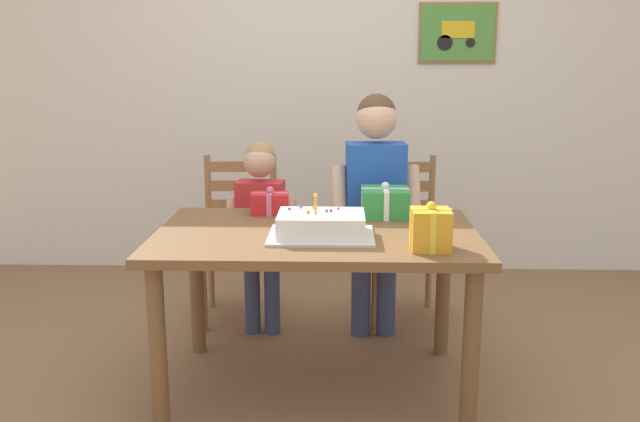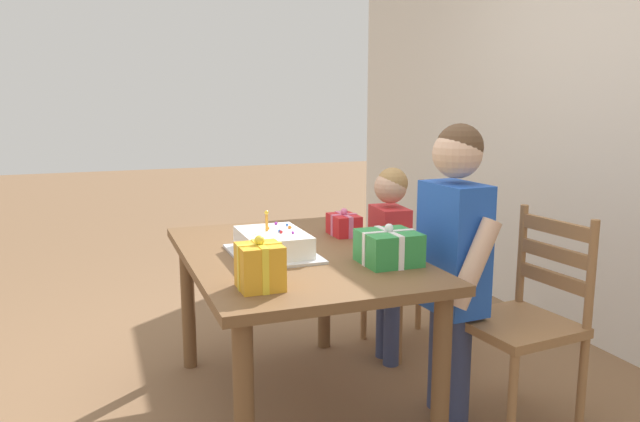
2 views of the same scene
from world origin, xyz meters
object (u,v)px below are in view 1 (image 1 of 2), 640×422
object	(u,v)px
birthday_cake	(321,226)
gift_box_corner_small	(431,229)
dining_table	(317,253)
gift_box_beside_cake	(270,203)
gift_box_red_large	(385,202)
child_older	(375,192)
chair_left	(240,237)
child_younger	(261,220)
chair_right	(403,239)

from	to	relation	value
birthday_cake	gift_box_corner_small	xyz separation A→B (m)	(0.43, -0.17, 0.03)
dining_table	gift_box_corner_small	world-z (taller)	gift_box_corner_small
birthday_cake	gift_box_beside_cake	xyz separation A→B (m)	(-0.26, 0.43, 0.00)
dining_table	gift_box_red_large	distance (m)	0.46
birthday_cake	child_older	distance (m)	0.77
gift_box_red_large	gift_box_beside_cake	bearing A→B (deg)	176.46
gift_box_corner_small	chair_left	bearing A→B (deg)	128.63
birthday_cake	child_younger	distance (m)	0.81
chair_left	child_younger	bearing A→B (deg)	-59.80
gift_box_beside_cake	child_older	distance (m)	0.59
gift_box_red_large	chair_right	xyz separation A→B (m)	(0.14, 0.58, -0.33)
chair_left	child_younger	distance (m)	0.34
gift_box_beside_cake	child_younger	bearing A→B (deg)	105.82
chair_right	child_younger	world-z (taller)	child_younger
dining_table	chair_right	world-z (taller)	chair_right
gift_box_corner_small	child_older	xyz separation A→B (m)	(-0.17, 0.90, -0.03)
gift_box_corner_small	chair_right	size ratio (longest dim) A/B	0.21
gift_box_beside_cake	chair_right	xyz separation A→B (m)	(0.69, 0.54, -0.32)
gift_box_beside_cake	dining_table	bearing A→B (deg)	-54.98
child_younger	dining_table	bearing A→B (deg)	-63.12
birthday_cake	child_older	bearing A→B (deg)	70.18
gift_box_red_large	chair_right	world-z (taller)	chair_right
gift_box_red_large	gift_box_corner_small	xyz separation A→B (m)	(0.14, -0.57, 0.01)
child_younger	chair_left	bearing A→B (deg)	120.20
birthday_cake	chair_right	size ratio (longest dim) A/B	0.48
gift_box_red_large	dining_table	bearing A→B (deg)	-136.18
gift_box_red_large	gift_box_beside_cake	world-z (taller)	gift_box_red_large
birthday_cake	gift_box_red_large	bearing A→B (deg)	54.04
birthday_cake	child_younger	size ratio (longest dim) A/B	0.42
dining_table	gift_box_beside_cake	bearing A→B (deg)	125.02
birthday_cake	chair_left	size ratio (longest dim) A/B	0.48
dining_table	child_younger	xyz separation A→B (m)	(-0.32, 0.62, -0.00)
gift_box_corner_small	child_older	distance (m)	0.91
dining_table	chair_left	bearing A→B (deg)	117.87
dining_table	birthday_cake	distance (m)	0.18
gift_box_red_large	child_younger	xyz separation A→B (m)	(-0.63, 0.32, -0.17)
gift_box_corner_small	child_younger	xyz separation A→B (m)	(-0.77, 0.90, -0.18)
chair_right	chair_left	bearing A→B (deg)	180.00
gift_box_corner_small	gift_box_red_large	bearing A→B (deg)	103.90
gift_box_beside_cake	chair_right	world-z (taller)	chair_right
gift_box_red_large	child_older	distance (m)	0.32
chair_right	gift_box_beside_cake	bearing A→B (deg)	-141.78
gift_box_beside_cake	child_older	size ratio (longest dim) A/B	0.14
birthday_cake	child_older	world-z (taller)	child_older
gift_box_red_large	child_older	bearing A→B (deg)	95.28
gift_box_red_large	chair_left	size ratio (longest dim) A/B	0.24
chair_left	child_older	world-z (taller)	child_older
chair_left	child_younger	world-z (taller)	child_younger
child_older	chair_right	bearing A→B (deg)	55.79
birthday_cake	gift_box_beside_cake	size ratio (longest dim) A/B	2.45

